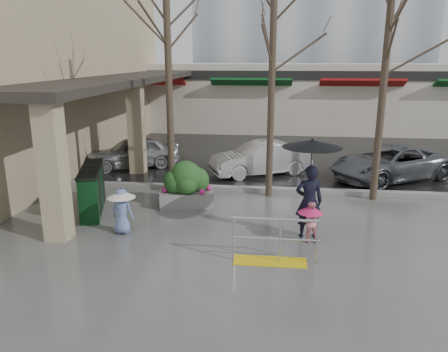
% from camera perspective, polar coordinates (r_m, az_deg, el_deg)
% --- Properties ---
extents(ground, '(120.00, 120.00, 0.00)m').
position_cam_1_polar(ground, '(11.01, -0.75, -8.04)').
color(ground, '#51514F').
rests_on(ground, ground).
extents(street_asphalt, '(120.00, 36.00, 0.01)m').
position_cam_1_polar(street_asphalt, '(32.36, 4.18, 7.44)').
color(street_asphalt, black).
rests_on(street_asphalt, ground).
extents(curb, '(120.00, 0.30, 0.15)m').
position_cam_1_polar(curb, '(14.73, 1.20, -1.66)').
color(curb, gray).
rests_on(curb, ground).
extents(near_building, '(6.00, 18.00, 8.00)m').
position_cam_1_polar(near_building, '(20.77, -23.85, 12.99)').
color(near_building, tan).
rests_on(near_building, ground).
extents(canopy_slab, '(2.80, 18.00, 0.25)m').
position_cam_1_polar(canopy_slab, '(19.05, -12.46, 12.68)').
color(canopy_slab, '#2D2823').
rests_on(canopy_slab, pillar_front).
extents(pillar_front, '(0.55, 0.55, 3.50)m').
position_cam_1_polar(pillar_front, '(11.16, -21.41, 0.69)').
color(pillar_front, tan).
rests_on(pillar_front, ground).
extents(pillar_back, '(0.55, 0.55, 3.50)m').
position_cam_1_polar(pillar_back, '(17.05, -11.36, 6.15)').
color(pillar_back, tan).
rests_on(pillar_back, ground).
extents(storefront_row, '(34.00, 6.74, 4.00)m').
position_cam_1_polar(storefront_row, '(28.11, 8.06, 10.29)').
color(storefront_row, beige).
rests_on(storefront_row, ground).
extents(handrail, '(1.90, 0.50, 1.03)m').
position_cam_1_polar(handrail, '(9.69, 6.44, -9.08)').
color(handrail, yellow).
rests_on(handrail, ground).
extents(tree_west, '(3.20, 3.20, 6.80)m').
position_cam_1_polar(tree_west, '(14.05, -7.42, 18.09)').
color(tree_west, '#382B21').
rests_on(tree_west, ground).
extents(tree_midwest, '(3.20, 3.20, 7.00)m').
position_cam_1_polar(tree_midwest, '(13.67, 6.46, 18.84)').
color(tree_midwest, '#382B21').
rests_on(tree_midwest, ground).
extents(tree_mideast, '(3.20, 3.20, 6.50)m').
position_cam_1_polar(tree_mideast, '(14.02, 20.61, 16.38)').
color(tree_mideast, '#382B21').
rests_on(tree_mideast, ground).
extents(woman, '(1.44, 1.44, 2.51)m').
position_cam_1_polar(woman, '(10.77, 11.20, -0.34)').
color(woman, black).
rests_on(woman, ground).
extents(child_pink, '(0.61, 0.61, 1.02)m').
position_cam_1_polar(child_pink, '(10.79, 11.18, -5.46)').
color(child_pink, pink).
rests_on(child_pink, ground).
extents(child_blue, '(0.72, 0.72, 1.18)m').
position_cam_1_polar(child_blue, '(11.33, -13.20, -3.92)').
color(child_blue, '#657DB4').
rests_on(child_blue, ground).
extents(planter, '(1.74, 1.15, 1.39)m').
position_cam_1_polar(planter, '(13.16, -4.94, -1.10)').
color(planter, slate).
rests_on(planter, ground).
extents(news_boxes, '(1.20, 2.42, 1.32)m').
position_cam_1_polar(news_boxes, '(13.18, -16.83, -1.70)').
color(news_boxes, '#0C3916').
rests_on(news_boxes, ground).
extents(car_a, '(3.97, 3.04, 1.26)m').
position_cam_1_polar(car_a, '(18.12, -11.87, 3.04)').
color(car_a, '#A8A9AD').
rests_on(car_a, ground).
extents(car_b, '(4.03, 2.84, 1.26)m').
position_cam_1_polar(car_b, '(16.71, 4.76, 2.30)').
color(car_b, silver).
rests_on(car_b, ground).
extents(car_c, '(4.97, 4.07, 1.26)m').
position_cam_1_polar(car_c, '(17.06, 20.89, 1.61)').
color(car_c, '#5C5F64').
rests_on(car_c, ground).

